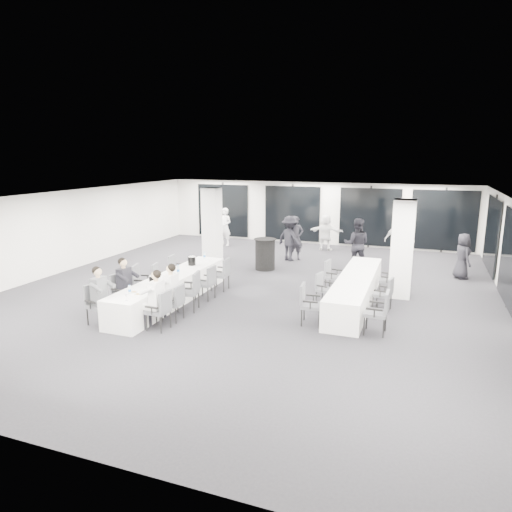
{
  "coord_description": "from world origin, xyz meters",
  "views": [
    {
      "loc": [
        4.69,
        -12.27,
        4.01
      ],
      "look_at": [
        0.23,
        -0.2,
        1.14
      ],
      "focal_mm": 32.0,
      "sensor_mm": 36.0,
      "label": 1
    }
  ],
  "objects_px": {
    "chair_main_right_mid": "(191,289)",
    "standing_guest_a": "(296,235)",
    "banquet_table_side": "(355,290)",
    "chair_main_left_fourth": "(159,276)",
    "banquet_table_main": "(171,289)",
    "standing_guest_f": "(326,230)",
    "standing_guest_d": "(400,237)",
    "ice_bucket_near": "(154,281)",
    "chair_main_right_fourth": "(207,281)",
    "chair_side_left_far": "(332,274)",
    "chair_main_left_far": "(176,268)",
    "standing_guest_b": "(357,241)",
    "standing_guest_g": "(225,224)",
    "ice_bucket_far": "(192,261)",
    "chair_main_left_mid": "(141,281)",
    "chair_main_right_near": "(161,308)",
    "standing_guest_e": "(463,253)",
    "chair_side_right_mid": "(385,292)",
    "chair_main_right_second": "(175,300)",
    "chair_side_right_near": "(380,310)",
    "chair_main_left_second": "(122,290)",
    "chair_main_right_far": "(222,272)",
    "chair_main_left_near": "(97,301)",
    "cocktail_table": "(265,254)",
    "chair_side_left_mid": "(323,286)",
    "chair_side_right_far": "(390,278)",
    "chair_side_left_near": "(308,302)"
  },
  "relations": [
    {
      "from": "chair_main_left_second",
      "to": "standing_guest_f",
      "type": "xyz_separation_m",
      "value": [
        3.37,
        9.55,
        0.31
      ]
    },
    {
      "from": "chair_side_right_near",
      "to": "chair_side_right_far",
      "type": "relative_size",
      "value": 1.1
    },
    {
      "from": "banquet_table_side",
      "to": "chair_main_left_fourth",
      "type": "xyz_separation_m",
      "value": [
        -5.6,
        -1.01,
        0.12
      ]
    },
    {
      "from": "chair_main_left_second",
      "to": "chair_side_left_far",
      "type": "relative_size",
      "value": 1.06
    },
    {
      "from": "chair_main_right_fourth",
      "to": "chair_side_left_far",
      "type": "bearing_deg",
      "value": -53.91
    },
    {
      "from": "banquet_table_main",
      "to": "chair_main_left_near",
      "type": "relative_size",
      "value": 5.11
    },
    {
      "from": "standing_guest_a",
      "to": "standing_guest_f",
      "type": "height_order",
      "value": "standing_guest_a"
    },
    {
      "from": "chair_main_right_second",
      "to": "chair_main_right_far",
      "type": "relative_size",
      "value": 0.93
    },
    {
      "from": "chair_main_right_second",
      "to": "ice_bucket_near",
      "type": "xyz_separation_m",
      "value": [
        -0.73,
        0.22,
        0.37
      ]
    },
    {
      "from": "chair_side_left_mid",
      "to": "standing_guest_d",
      "type": "height_order",
      "value": "standing_guest_d"
    },
    {
      "from": "chair_main_left_far",
      "to": "standing_guest_b",
      "type": "distance_m",
      "value": 6.37
    },
    {
      "from": "cocktail_table",
      "to": "ice_bucket_near",
      "type": "relative_size",
      "value": 4.13
    },
    {
      "from": "chair_main_left_mid",
      "to": "standing_guest_b",
      "type": "bearing_deg",
      "value": 123.88
    },
    {
      "from": "chair_main_right_near",
      "to": "standing_guest_e",
      "type": "xyz_separation_m",
      "value": [
        6.86,
        7.38,
        0.31
      ]
    },
    {
      "from": "chair_main_left_fourth",
      "to": "chair_main_right_fourth",
      "type": "bearing_deg",
      "value": 73.14
    },
    {
      "from": "chair_side_left_mid",
      "to": "standing_guest_b",
      "type": "distance_m",
      "value": 4.19
    },
    {
      "from": "chair_main_left_mid",
      "to": "cocktail_table",
      "type": "bearing_deg",
      "value": 141.72
    },
    {
      "from": "standing_guest_d",
      "to": "ice_bucket_near",
      "type": "height_order",
      "value": "standing_guest_d"
    },
    {
      "from": "banquet_table_main",
      "to": "banquet_table_side",
      "type": "bearing_deg",
      "value": 19.71
    },
    {
      "from": "chair_main_left_near",
      "to": "ice_bucket_near",
      "type": "distance_m",
      "value": 1.45
    },
    {
      "from": "standing_guest_g",
      "to": "ice_bucket_near",
      "type": "xyz_separation_m",
      "value": [
        2.02,
        -8.94,
        -0.07
      ]
    },
    {
      "from": "banquet_table_main",
      "to": "chair_side_left_far",
      "type": "relative_size",
      "value": 5.33
    },
    {
      "from": "standing_guest_e",
      "to": "ice_bucket_near",
      "type": "height_order",
      "value": "standing_guest_e"
    },
    {
      "from": "cocktail_table",
      "to": "chair_side_left_far",
      "type": "height_order",
      "value": "cocktail_table"
    },
    {
      "from": "chair_main_right_near",
      "to": "ice_bucket_near",
      "type": "bearing_deg",
      "value": 42.29
    },
    {
      "from": "banquet_table_side",
      "to": "standing_guest_f",
      "type": "relative_size",
      "value": 2.86
    },
    {
      "from": "chair_main_right_second",
      "to": "chair_side_right_near",
      "type": "bearing_deg",
      "value": -80.2
    },
    {
      "from": "banquet_table_side",
      "to": "chair_main_right_near",
      "type": "bearing_deg",
      "value": -137.75
    },
    {
      "from": "banquet_table_side",
      "to": "standing_guest_a",
      "type": "relative_size",
      "value": 2.58
    },
    {
      "from": "chair_main_right_mid",
      "to": "standing_guest_g",
      "type": "bearing_deg",
      "value": 7.36
    },
    {
      "from": "chair_main_left_mid",
      "to": "chair_main_right_mid",
      "type": "distance_m",
      "value": 1.69
    },
    {
      "from": "banquet_table_main",
      "to": "standing_guest_d",
      "type": "relative_size",
      "value": 2.4
    },
    {
      "from": "chair_main_left_second",
      "to": "standing_guest_e",
      "type": "relative_size",
      "value": 0.59
    },
    {
      "from": "chair_side_left_far",
      "to": "standing_guest_b",
      "type": "bearing_deg",
      "value": -177.3
    },
    {
      "from": "chair_main_left_fourth",
      "to": "standing_guest_a",
      "type": "relative_size",
      "value": 0.45
    },
    {
      "from": "chair_main_left_fourth",
      "to": "standing_guest_d",
      "type": "distance_m",
      "value": 8.9
    },
    {
      "from": "standing_guest_g",
      "to": "chair_main_left_near",
      "type": "bearing_deg",
      "value": -70.0
    },
    {
      "from": "chair_main_right_mid",
      "to": "standing_guest_e",
      "type": "xyz_separation_m",
      "value": [
        6.85,
        5.91,
        0.26
      ]
    },
    {
      "from": "chair_main_right_fourth",
      "to": "ice_bucket_far",
      "type": "xyz_separation_m",
      "value": [
        -0.9,
        0.78,
        0.33
      ]
    },
    {
      "from": "banquet_table_main",
      "to": "chair_side_right_mid",
      "type": "relative_size",
      "value": 5.64
    },
    {
      "from": "chair_main_right_mid",
      "to": "standing_guest_a",
      "type": "distance_m",
      "value": 6.73
    },
    {
      "from": "chair_main_right_near",
      "to": "chair_side_right_mid",
      "type": "height_order",
      "value": "chair_main_right_near"
    },
    {
      "from": "standing_guest_e",
      "to": "ice_bucket_far",
      "type": "xyz_separation_m",
      "value": [
        -7.76,
        -4.17,
        0.03
      ]
    },
    {
      "from": "banquet_table_main",
      "to": "standing_guest_f",
      "type": "bearing_deg",
      "value": 73.36
    },
    {
      "from": "chair_main_right_mid",
      "to": "standing_guest_g",
      "type": "relative_size",
      "value": 0.54
    },
    {
      "from": "ice_bucket_far",
      "to": "chair_main_left_mid",
      "type": "bearing_deg",
      "value": -116.69
    },
    {
      "from": "chair_main_right_far",
      "to": "ice_bucket_near",
      "type": "relative_size",
      "value": 3.62
    },
    {
      "from": "chair_main_right_second",
      "to": "chair_side_right_near",
      "type": "xyz_separation_m",
      "value": [
        4.79,
        0.85,
        0.06
      ]
    },
    {
      "from": "chair_side_right_far",
      "to": "standing_guest_b",
      "type": "bearing_deg",
      "value": 22.49
    },
    {
      "from": "cocktail_table",
      "to": "chair_side_left_near",
      "type": "xyz_separation_m",
      "value": [
        2.73,
        -4.71,
        0.0
      ]
    }
  ]
}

